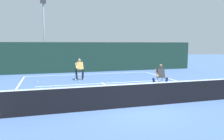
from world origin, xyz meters
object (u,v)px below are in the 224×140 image
at_px(tennis_ball_extra, 38,82).
at_px(light_pole, 44,27).
at_px(player_near, 161,77).
at_px(tennis_ball, 24,108).
at_px(player_far, 80,68).

bearing_deg(tennis_ball_extra, light_pole, 85.58).
bearing_deg(light_pole, player_near, -61.91).
distance_m(player_near, tennis_ball, 7.47).
distance_m(player_near, light_pole, 13.96).
bearing_deg(player_near, light_pole, -54.57).
bearing_deg(player_near, tennis_ball_extra, -29.54).
distance_m(player_far, tennis_ball, 7.71).
xyz_separation_m(player_far, tennis_ball_extra, (-3.00, -0.13, -0.85)).
height_order(player_far, light_pole, light_pole).
relative_size(tennis_ball, tennis_ball_extra, 1.00).
bearing_deg(light_pole, tennis_ball_extra, -94.42).
bearing_deg(tennis_ball_extra, player_near, -36.88).
height_order(tennis_ball_extra, light_pole, light_pole).
relative_size(player_far, light_pole, 0.23).
distance_m(player_far, tennis_ball_extra, 3.12).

